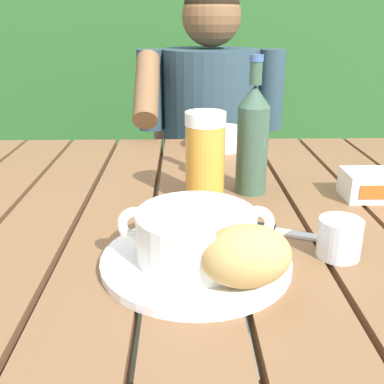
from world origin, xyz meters
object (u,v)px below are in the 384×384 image
at_px(bread_roll, 246,256).
at_px(serving_plate, 196,260).
at_px(butter_tub, 371,185).
at_px(person_eating, 210,137).
at_px(soup_bowl, 196,234).
at_px(diner_bowl, 219,138).
at_px(table_knife, 273,230).
at_px(beer_glass, 205,158).
at_px(chair_near_diner, 207,180).
at_px(water_glass_small, 340,238).
at_px(beer_bottle, 253,138).

bearing_deg(bread_roll, serving_plate, 130.60).
bearing_deg(butter_tub, bread_roll, -132.07).
xyz_separation_m(serving_plate, bread_roll, (0.06, -0.07, 0.04)).
bearing_deg(person_eating, soup_bowl, -94.61).
height_order(soup_bowl, diner_bowl, soup_bowl).
bearing_deg(soup_bowl, person_eating, 85.39).
bearing_deg(diner_bowl, table_knife, -84.57).
xyz_separation_m(beer_glass, diner_bowl, (0.06, 0.38, -0.06)).
bearing_deg(table_knife, chair_near_diner, 92.67).
xyz_separation_m(soup_bowl, diner_bowl, (0.08, 0.61, -0.02)).
bearing_deg(butter_tub, water_glass_small, -120.95).
xyz_separation_m(chair_near_diner, table_knife, (0.05, -1.04, 0.28)).
bearing_deg(soup_bowl, bread_roll, -49.40).
relative_size(beer_bottle, water_glass_small, 4.18).
height_order(person_eating, beer_bottle, person_eating).
bearing_deg(butter_tub, person_eating, 110.84).
bearing_deg(butter_tub, beer_bottle, 170.32).
distance_m(person_eating, beer_glass, 0.73).
distance_m(chair_near_diner, table_knife, 1.08).
relative_size(serving_plate, table_knife, 1.73).
bearing_deg(table_knife, water_glass_small, -44.51).
relative_size(person_eating, table_knife, 7.82).
xyz_separation_m(person_eating, beer_glass, (-0.05, -0.71, 0.14)).
distance_m(serving_plate, beer_glass, 0.25).
xyz_separation_m(beer_bottle, table_knife, (0.01, -0.19, -0.11)).
bearing_deg(chair_near_diner, butter_tub, -73.64).
xyz_separation_m(chair_near_diner, beer_bottle, (0.04, -0.86, 0.39)).
bearing_deg(water_glass_small, bread_roll, -149.16).
xyz_separation_m(person_eating, butter_tub, (0.27, -0.70, 0.08)).
relative_size(soup_bowl, table_knife, 1.40).
relative_size(water_glass_small, diner_bowl, 0.47).
bearing_deg(chair_near_diner, beer_bottle, -87.47).
height_order(person_eating, water_glass_small, person_eating).
bearing_deg(person_eating, diner_bowl, -89.49).
xyz_separation_m(soup_bowl, beer_glass, (0.02, 0.23, 0.04)).
xyz_separation_m(beer_glass, beer_bottle, (0.09, 0.05, 0.02)).
relative_size(serving_plate, water_glass_small, 4.23).
bearing_deg(butter_tub, beer_glass, -177.76).
relative_size(water_glass_small, table_knife, 0.41).
xyz_separation_m(bread_roll, diner_bowl, (0.02, 0.68, -0.02)).
relative_size(chair_near_diner, soup_bowl, 4.52).
relative_size(bread_roll, table_knife, 0.82).
bearing_deg(chair_near_diner, soup_bowl, -93.96).
xyz_separation_m(soup_bowl, table_knife, (0.13, 0.10, -0.04)).
height_order(chair_near_diner, water_glass_small, chair_near_diner).
relative_size(water_glass_small, butter_tub, 0.60).
xyz_separation_m(table_knife, diner_bowl, (-0.05, 0.51, 0.02)).
relative_size(chair_near_diner, person_eating, 0.81).
height_order(serving_plate, water_glass_small, water_glass_small).
bearing_deg(bread_roll, water_glass_small, 30.84).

